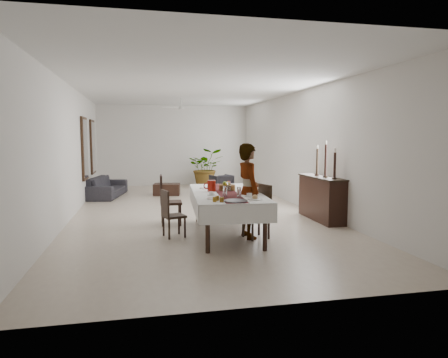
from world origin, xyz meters
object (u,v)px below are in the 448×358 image
dining_table_top (226,194)px  sideboard_body (321,199)px  woman (248,191)px  red_pitcher (211,186)px  sofa (107,187)px

dining_table_top → sideboard_body: 2.66m
woman → red_pitcher: bearing=41.5°
dining_table_top → woman: 0.51m
dining_table_top → sideboard_body: size_ratio=1.62×
dining_table_top → sideboard_body: (2.48, 0.90, -0.31)m
red_pitcher → sideboard_body: (2.75, 0.71, -0.47)m
sideboard_body → dining_table_top: bearing=-160.0°
dining_table_top → red_pitcher: red_pitcher is taller
red_pitcher → sofa: 6.14m
sideboard_body → sofa: (-5.22, 4.87, -0.17)m
dining_table_top → red_pitcher: size_ratio=12.00×
sofa → dining_table_top: bearing=-143.9°
dining_table_top → red_pitcher: 0.36m
red_pitcher → sideboard_body: 2.88m
red_pitcher → sideboard_body: red_pitcher is taller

